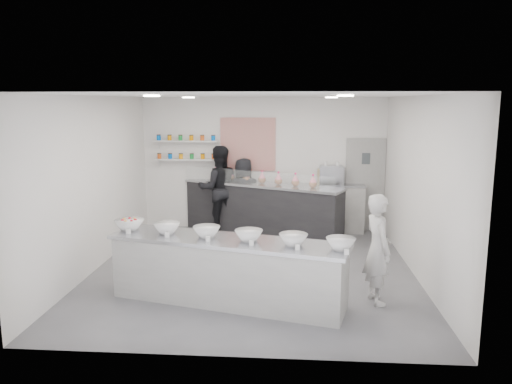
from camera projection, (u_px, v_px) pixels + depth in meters
floor at (253, 270)px, 8.69m from camera, size 6.00×6.00×0.00m
ceiling at (253, 95)px, 8.15m from camera, size 6.00×6.00×0.00m
back_wall at (263, 164)px, 11.36m from camera, size 5.50×0.00×5.50m
left_wall at (94, 184)px, 8.62m from camera, size 0.00×6.00×6.00m
right_wall at (419, 188)px, 8.22m from camera, size 0.00×6.00×6.00m
back_door at (365, 185)px, 11.25m from camera, size 0.88×0.04×2.10m
pattern_panel at (248, 144)px, 11.28m from camera, size 1.25×0.03×1.20m
jar_shelf_lower at (187, 160)px, 11.37m from camera, size 1.45×0.22×0.04m
jar_shelf_upper at (186, 141)px, 11.30m from camera, size 1.45×0.22×0.04m
preserve_jars at (186, 147)px, 11.31m from camera, size 1.45×0.10×0.56m
downlight_0 at (152, 96)px, 7.28m from camera, size 0.24×0.24×0.02m
downlight_1 at (345, 96)px, 7.07m from camera, size 0.24×0.24×0.02m
downlight_2 at (189, 98)px, 9.83m from camera, size 0.24×0.24×0.02m
downlight_3 at (332, 97)px, 9.62m from camera, size 0.24×0.24×0.02m
prep_counter at (228, 271)px, 7.24m from camera, size 3.59×1.65×0.96m
back_bar at (262, 209)px, 11.01m from camera, size 3.61×2.14×1.14m
sneeze_guard at (255, 178)px, 10.61m from camera, size 3.29×1.53×0.31m
espresso_ledge at (331, 208)px, 11.21m from camera, size 1.45×0.46×1.08m
espresso_machine at (331, 176)px, 11.08m from camera, size 0.54×0.37×0.41m
cup_stacks at (322, 177)px, 11.10m from camera, size 0.24×0.24×0.34m
prep_bowls at (227, 234)px, 7.14m from camera, size 3.66×1.40×0.16m
label_cards at (232, 247)px, 6.64m from camera, size 3.31×0.04×0.07m
cookie_bags at (262, 177)px, 10.89m from camera, size 2.40×1.22×0.29m
woman_prep at (378, 249)px, 7.18m from camera, size 0.51×0.66×1.61m
staff_left at (219, 189)px, 11.26m from camera, size 1.10×0.95×1.94m
staff_right at (244, 195)px, 11.24m from camera, size 0.83×0.56×1.67m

